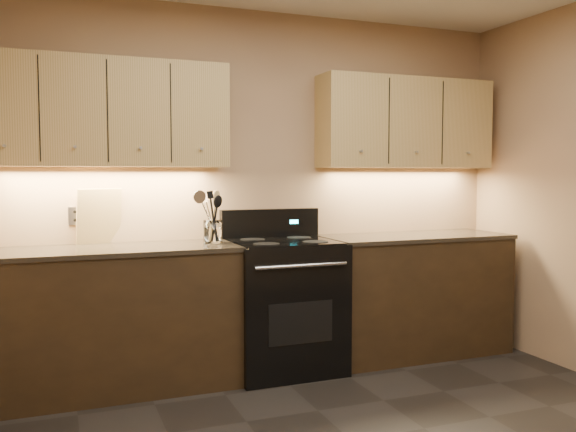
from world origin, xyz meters
The scene contains 14 objects.
wall_back centered at (0.00, 2.00, 1.30)m, with size 4.00×0.04×2.60m, color tan.
counter_left centered at (-1.10, 1.70, 0.47)m, with size 1.62×0.62×0.93m.
counter_right centered at (1.18, 1.70, 0.47)m, with size 1.46×0.62×0.93m.
stove centered at (0.08, 1.68, 0.48)m, with size 0.76×0.68×1.14m.
upper_cab_left centered at (-1.10, 1.85, 1.80)m, with size 1.60×0.30×0.70m, color tan.
upper_cab_right centered at (1.18, 1.85, 1.80)m, with size 1.44×0.30×0.70m, color tan.
outlet_plate centered at (-1.30, 1.99, 1.12)m, with size 0.09×0.01×0.12m, color #B2B5BA.
utensil_crock centered at (-0.42, 1.73, 1.00)m, with size 0.15×0.15×0.16m.
cutting_board centered at (-1.15, 1.96, 1.12)m, with size 0.30×0.02×0.38m, color tan.
wooden_spoon centered at (-0.44, 1.72, 1.12)m, with size 0.06×0.06×0.34m, color tan, non-canonical shape.
black_spoon centered at (-0.42, 1.75, 1.10)m, with size 0.06×0.06×0.31m, color black, non-canonical shape.
black_turner centered at (-0.40, 1.71, 1.12)m, with size 0.08×0.08×0.35m, color black, non-canonical shape.
steel_spatula centered at (-0.39, 1.73, 1.11)m, with size 0.08×0.08×0.34m, color silver, non-canonical shape.
steel_skimmer centered at (-0.38, 1.73, 1.13)m, with size 0.09×0.09×0.36m, color silver, non-canonical shape.
Camera 1 is at (-1.44, -2.33, 1.41)m, focal length 38.00 mm.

